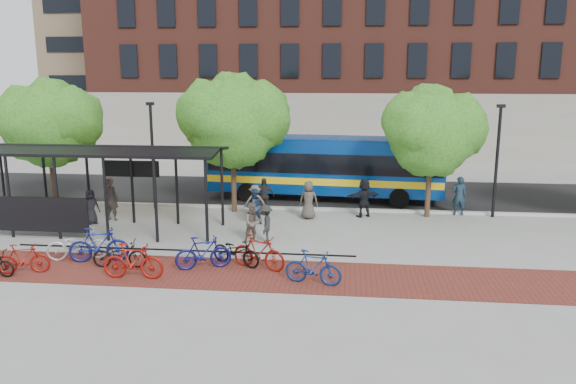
# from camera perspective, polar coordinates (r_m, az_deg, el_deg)

# --- Properties ---
(ground) EXTENTS (160.00, 160.00, 0.00)m
(ground) POSITION_cam_1_polar(r_m,az_deg,el_deg) (23.28, 0.16, -4.16)
(ground) COLOR #9E9E99
(ground) RESTS_ON ground
(asphalt_street) EXTENTS (160.00, 8.00, 0.01)m
(asphalt_street) POSITION_cam_1_polar(r_m,az_deg,el_deg) (31.01, 1.73, -0.02)
(asphalt_street) COLOR black
(asphalt_street) RESTS_ON ground
(curb) EXTENTS (160.00, 0.25, 0.12)m
(curb) POSITION_cam_1_polar(r_m,az_deg,el_deg) (27.11, 1.05, -1.68)
(curb) COLOR #B7B7B2
(curb) RESTS_ON ground
(brick_strip) EXTENTS (24.00, 3.00, 0.01)m
(brick_strip) POSITION_cam_1_polar(r_m,az_deg,el_deg) (18.93, -7.57, -8.15)
(brick_strip) COLOR maroon
(brick_strip) RESTS_ON ground
(bike_rack_rail) EXTENTS (12.00, 0.05, 0.95)m
(bike_rack_rail) POSITION_cam_1_polar(r_m,az_deg,el_deg) (20.08, -10.59, -7.06)
(bike_rack_rail) COLOR black
(bike_rack_rail) RESTS_ON ground
(building_brick) EXTENTS (55.00, 14.00, 20.00)m
(building_brick) POSITION_cam_1_polar(r_m,az_deg,el_deg) (48.94, 15.81, 15.76)
(building_brick) COLOR brown
(building_brick) RESTS_ON ground
(bus_shelter) EXTENTS (10.60, 3.07, 3.60)m
(bus_shelter) POSITION_cam_1_polar(r_m,az_deg,el_deg) (24.40, -19.35, 3.12)
(bus_shelter) COLOR black
(bus_shelter) RESTS_ON ground
(tree_a) EXTENTS (4.90, 4.00, 6.18)m
(tree_a) POSITION_cam_1_polar(r_m,az_deg,el_deg) (29.37, -23.02, 6.70)
(tree_a) COLOR #382619
(tree_a) RESTS_ON ground
(tree_b) EXTENTS (5.15, 4.20, 6.47)m
(tree_b) POSITION_cam_1_polar(r_m,az_deg,el_deg) (26.19, -5.44, 7.54)
(tree_b) COLOR #382619
(tree_b) RESTS_ON ground
(tree_c) EXTENTS (4.66, 3.80, 5.92)m
(tree_c) POSITION_cam_1_polar(r_m,az_deg,el_deg) (25.96, 14.54, 6.27)
(tree_c) COLOR #382619
(tree_c) RESTS_ON ground
(lamp_post_left) EXTENTS (0.35, 0.20, 5.12)m
(lamp_post_left) POSITION_cam_1_polar(r_m,az_deg,el_deg) (27.73, -13.60, 3.95)
(lamp_post_left) COLOR black
(lamp_post_left) RESTS_ON ground
(lamp_post_right) EXTENTS (0.35, 0.20, 5.12)m
(lamp_post_right) POSITION_cam_1_polar(r_m,az_deg,el_deg) (26.93, 20.47, 3.29)
(lamp_post_right) COLOR black
(lamp_post_right) RESTS_ON ground
(bus) EXTENTS (12.17, 3.61, 3.24)m
(bus) POSITION_cam_1_polar(r_m,az_deg,el_deg) (29.09, 3.77, 2.87)
(bus) COLOR navy
(bus) RESTS_ON ground
(bike_1) EXTENTS (1.76, 0.90, 1.02)m
(bike_1) POSITION_cam_1_polar(r_m,az_deg,el_deg) (20.50, -25.33, -6.16)
(bike_1) COLOR maroon
(bike_1) RESTS_ON ground
(bike_2) EXTENTS (2.22, 1.38, 1.10)m
(bike_2) POSITION_cam_1_polar(r_m,az_deg,el_deg) (21.24, -20.61, -5.02)
(bike_2) COLOR #BABABD
(bike_2) RESTS_ON ground
(bike_3) EXTENTS (2.14, 1.05, 1.24)m
(bike_3) POSITION_cam_1_polar(r_m,az_deg,el_deg) (20.71, -18.67, -5.11)
(bike_3) COLOR navy
(bike_3) RESTS_ON ground
(bike_4) EXTENTS (1.88, 0.79, 0.96)m
(bike_4) POSITION_cam_1_polar(r_m,az_deg,el_deg) (19.95, -16.74, -6.05)
(bike_4) COLOR black
(bike_4) RESTS_ON ground
(bike_5) EXTENTS (1.99, 0.61, 1.19)m
(bike_5) POSITION_cam_1_polar(r_m,az_deg,el_deg) (18.75, -15.47, -6.78)
(bike_5) COLOR #9B160E
(bike_5) RESTS_ON ground
(bike_7) EXTENTS (1.97, 1.19, 1.14)m
(bike_7) POSITION_cam_1_polar(r_m,az_deg,el_deg) (19.17, -8.60, -6.12)
(bike_7) COLOR navy
(bike_7) RESTS_ON ground
(bike_8) EXTENTS (2.02, 1.41, 1.01)m
(bike_8) POSITION_cam_1_polar(r_m,az_deg,el_deg) (19.42, -5.31, -6.00)
(bike_8) COLOR black
(bike_8) RESTS_ON ground
(bike_9) EXTENTS (2.04, 1.24, 1.18)m
(bike_9) POSITION_cam_1_polar(r_m,az_deg,el_deg) (18.95, -2.98, -6.14)
(bike_9) COLOR maroon
(bike_9) RESTS_ON ground
(bike_11) EXTENTS (1.91, 0.92, 1.10)m
(bike_11) POSITION_cam_1_polar(r_m,az_deg,el_deg) (17.66, 2.58, -7.67)
(bike_11) COLOR navy
(bike_11) RESTS_ON ground
(pedestrian_0) EXTENTS (0.86, 0.88, 1.53)m
(pedestrian_0) POSITION_cam_1_polar(r_m,az_deg,el_deg) (25.93, -19.40, -1.42)
(pedestrian_0) COLOR black
(pedestrian_0) RESTS_ON ground
(pedestrian_1) EXTENTS (0.78, 0.58, 1.94)m
(pedestrian_1) POSITION_cam_1_polar(r_m,az_deg,el_deg) (26.23, -17.54, -0.68)
(pedestrian_1) COLOR #39302D
(pedestrian_1) RESTS_ON ground
(pedestrian_2) EXTENTS (0.99, 0.96, 1.60)m
(pedestrian_2) POSITION_cam_1_polar(r_m,az_deg,el_deg) (24.36, -3.51, -1.50)
(pedestrian_2) COLOR #223450
(pedestrian_2) RESTS_ON ground
(pedestrian_3) EXTENTS (1.06, 0.70, 1.53)m
(pedestrian_3) POSITION_cam_1_polar(r_m,az_deg,el_deg) (25.43, -3.37, -0.99)
(pedestrian_3) COLOR brown
(pedestrian_3) RESTS_ON ground
(pedestrian_4) EXTENTS (1.06, 0.61, 1.71)m
(pedestrian_4) POSITION_cam_1_polar(r_m,az_deg,el_deg) (26.17, -2.48, -0.40)
(pedestrian_4) COLOR #292929
(pedestrian_4) RESTS_ON ground
(pedestrian_5) EXTENTS (1.70, 1.19, 1.77)m
(pedestrian_5) POSITION_cam_1_polar(r_m,az_deg,el_deg) (25.85, 7.74, -0.60)
(pedestrian_5) COLOR black
(pedestrian_5) RESTS_ON ground
(pedestrian_6) EXTENTS (0.88, 0.61, 1.74)m
(pedestrian_6) POSITION_cam_1_polar(r_m,az_deg,el_deg) (25.28, 2.10, -0.82)
(pedestrian_6) COLOR #474139
(pedestrian_6) RESTS_ON ground
(pedestrian_7) EXTENTS (0.67, 0.45, 1.82)m
(pedestrian_7) POSITION_cam_1_polar(r_m,az_deg,el_deg) (27.11, 16.99, -0.37)
(pedestrian_7) COLOR #1A2C3D
(pedestrian_7) RESTS_ON ground
(pedestrian_8) EXTENTS (0.97, 0.90, 1.60)m
(pedestrian_8) POSITION_cam_1_polar(r_m,az_deg,el_deg) (21.80, -3.56, -3.14)
(pedestrian_8) COLOR brown
(pedestrian_8) RESTS_ON ground
(pedestrian_9) EXTENTS (0.66, 1.04, 1.53)m
(pedestrian_9) POSITION_cam_1_polar(r_m,az_deg,el_deg) (21.74, -2.31, -3.26)
(pedestrian_9) COLOR black
(pedestrian_9) RESTS_ON ground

